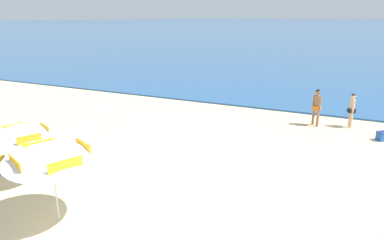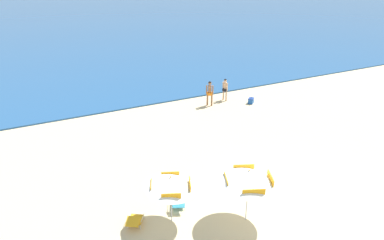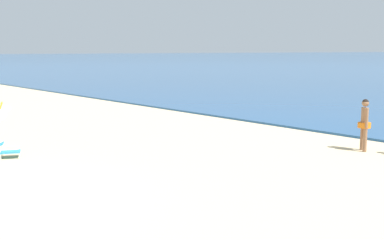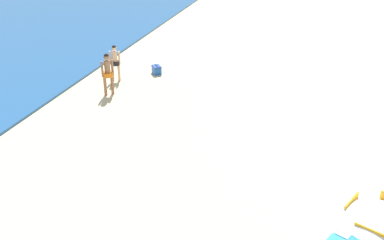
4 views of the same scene
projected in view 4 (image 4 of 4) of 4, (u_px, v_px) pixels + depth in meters
person_standing_near_shore at (108, 71)px, 19.57m from camera, size 0.44×0.44×1.81m
person_standing_beside at (115, 60)px, 21.06m from camera, size 0.41×0.48×1.66m
cooler_box at (157, 70)px, 22.18m from camera, size 0.60×0.59×0.43m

